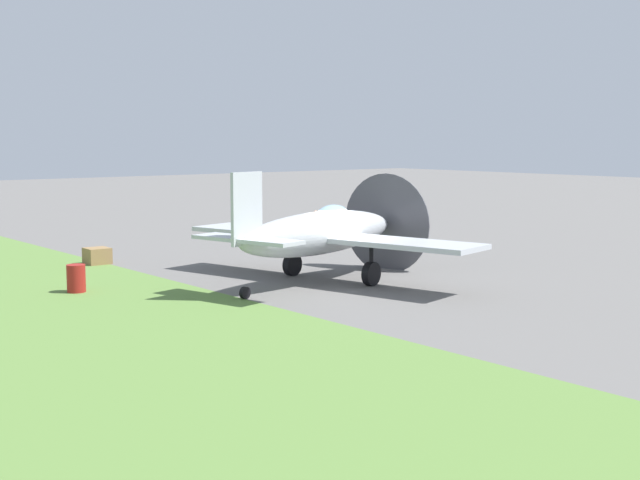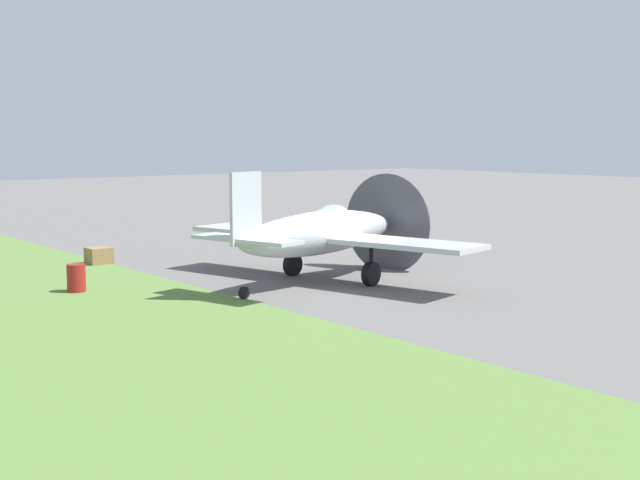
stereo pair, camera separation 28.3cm
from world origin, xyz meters
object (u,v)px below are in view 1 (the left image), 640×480
object	(u,v)px
airplane_lead	(323,233)
supply_crate	(97,256)
ground_crew_chief	(316,229)
fuel_drum	(76,278)

from	to	relation	value
airplane_lead	supply_crate	size ratio (longest dim) A/B	12.88
supply_crate	ground_crew_chief	bearing A→B (deg)	79.55
airplane_lead	fuel_drum	world-z (taller)	airplane_lead
airplane_lead	fuel_drum	distance (m)	8.34
ground_crew_chief	fuel_drum	distance (m)	13.43
fuel_drum	supply_crate	size ratio (longest dim) A/B	1.00
ground_crew_chief	airplane_lead	bearing A→B (deg)	-25.29
ground_crew_chief	fuel_drum	bearing A→B (deg)	-62.23
airplane_lead	fuel_drum	size ratio (longest dim) A/B	12.88
airplane_lead	ground_crew_chief	distance (m)	9.04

